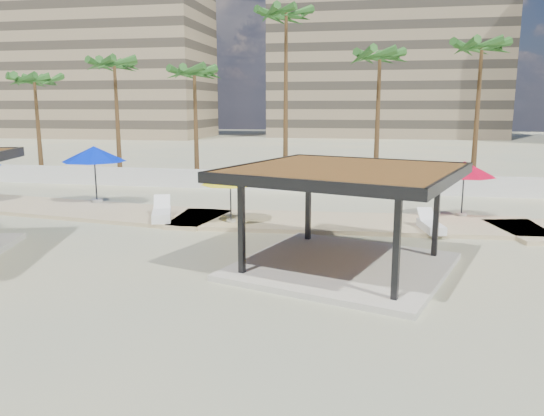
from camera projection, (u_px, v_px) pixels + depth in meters
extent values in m
plane|color=#C9B985|center=(278.00, 269.00, 17.23)|extent=(200.00, 200.00, 0.00)
cube|color=#C6B284|center=(72.00, 210.00, 26.73)|extent=(16.40, 6.19, 0.24)
cube|color=#C6B284|center=(351.00, 224.00, 23.59)|extent=(16.24, 5.11, 0.24)
cube|color=silver|center=(325.00, 182.00, 32.53)|extent=(56.00, 0.30, 1.20)
cube|color=#937F60|center=(104.00, 46.00, 87.86)|extent=(34.00, 16.00, 30.00)
cube|color=#847259|center=(386.00, 52.00, 88.95)|extent=(38.00, 16.00, 28.00)
cube|color=beige|center=(343.00, 266.00, 17.21)|extent=(7.89, 7.89, 0.19)
cube|color=black|center=(242.00, 227.00, 16.01)|extent=(0.22, 0.22, 2.85)
cube|color=black|center=(308.00, 202.00, 20.09)|extent=(0.22, 0.22, 2.85)
cube|color=black|center=(397.00, 247.00, 13.75)|extent=(0.22, 0.22, 2.85)
cube|color=black|center=(436.00, 215.00, 17.84)|extent=(0.22, 0.22, 2.85)
cube|color=brown|center=(345.00, 172.00, 16.62)|extent=(8.13, 8.13, 0.27)
cube|color=black|center=(300.00, 185.00, 13.85)|extent=(6.28, 2.11, 0.32)
cube|color=black|center=(378.00, 163.00, 19.40)|extent=(6.28, 2.11, 0.32)
cube|color=black|center=(257.00, 166.00, 18.16)|extent=(2.11, 6.28, 0.32)
cube|color=black|center=(452.00, 179.00, 15.09)|extent=(2.11, 6.28, 0.32)
cylinder|color=beige|center=(231.00, 221.00, 23.38)|extent=(0.45, 0.45, 0.11)
cylinder|color=#262628|center=(231.00, 198.00, 23.19)|extent=(0.06, 0.06, 2.14)
cone|color=yellow|center=(230.00, 177.00, 23.01)|extent=(3.38, 3.38, 0.63)
cylinder|color=beige|center=(461.00, 214.00, 24.72)|extent=(0.49, 0.49, 0.12)
cylinder|color=#262628|center=(463.00, 191.00, 24.51)|extent=(0.07, 0.07, 2.36)
cone|color=#BD0424|center=(464.00, 169.00, 24.31)|extent=(3.78, 3.78, 0.69)
cylinder|color=beige|center=(97.00, 201.00, 28.24)|extent=(0.57, 0.57, 0.14)
cylinder|color=#262628|center=(95.00, 176.00, 27.99)|extent=(0.08, 0.08, 2.75)
cone|color=#001FD1|center=(94.00, 154.00, 27.77)|extent=(4.28, 4.28, 0.80)
cube|color=white|center=(162.00, 215.00, 23.98)|extent=(1.56, 2.42, 0.32)
cube|color=white|center=(162.00, 211.00, 23.94)|extent=(1.56, 2.42, 0.07)
cube|color=white|center=(162.00, 202.00, 24.75)|extent=(0.99, 1.01, 0.58)
cube|color=white|center=(431.00, 227.00, 21.75)|extent=(1.07, 2.03, 0.27)
cube|color=white|center=(431.00, 223.00, 21.72)|extent=(1.07, 2.03, 0.06)
cube|color=white|center=(426.00, 214.00, 22.42)|extent=(0.76, 0.79, 0.49)
cone|color=brown|center=(38.00, 128.00, 38.16)|extent=(0.36, 0.36, 7.21)
ellipsoid|color=#285E21|center=(34.00, 81.00, 37.53)|extent=(3.00, 3.00, 1.80)
cone|color=brown|center=(117.00, 122.00, 37.31)|extent=(0.36, 0.36, 8.24)
ellipsoid|color=#285E21|center=(114.00, 65.00, 36.58)|extent=(3.00, 3.00, 1.80)
cone|color=brown|center=(196.00, 127.00, 35.66)|extent=(0.36, 0.36, 7.59)
ellipsoid|color=#285E21|center=(194.00, 73.00, 34.98)|extent=(3.00, 3.00, 1.80)
cone|color=brown|center=(286.00, 100.00, 34.94)|extent=(0.36, 0.36, 11.20)
ellipsoid|color=#285E21|center=(286.00, 15.00, 33.93)|extent=(3.00, 3.00, 1.80)
cone|color=brown|center=(377.00, 122.00, 33.59)|extent=(0.36, 0.36, 8.44)
ellipsoid|color=#285E21|center=(380.00, 57.00, 32.83)|extent=(3.00, 3.00, 1.80)
cone|color=brown|center=(477.00, 118.00, 32.59)|extent=(0.36, 0.36, 8.92)
ellipsoid|color=#285E21|center=(482.00, 47.00, 31.79)|extent=(3.00, 3.00, 1.80)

